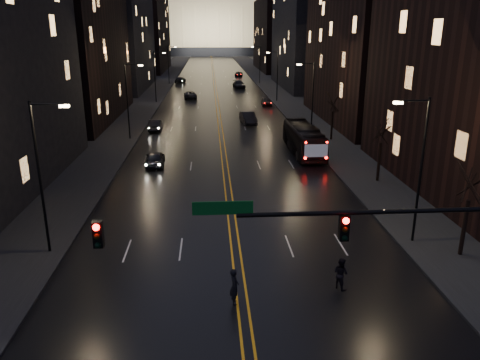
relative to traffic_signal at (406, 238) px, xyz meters
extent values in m
plane|color=black|center=(-5.91, 0.00, -5.10)|extent=(900.00, 900.00, 0.00)
cube|color=black|center=(-5.91, 130.00, -5.09)|extent=(20.00, 320.00, 0.02)
cube|color=black|center=(-19.91, 130.00, -5.02)|extent=(8.00, 320.00, 0.16)
cube|color=black|center=(8.09, 130.00, -5.02)|extent=(8.00, 320.00, 0.16)
cube|color=orange|center=(-5.91, 130.00, -5.08)|extent=(0.62, 320.00, 0.01)
cube|color=black|center=(-26.91, 54.00, 8.90)|extent=(12.00, 30.00, 28.00)
cube|color=black|center=(-26.91, 92.00, 4.90)|extent=(12.00, 34.00, 20.00)
cube|color=black|center=(-26.91, 140.00, 6.90)|extent=(12.00, 40.00, 24.00)
cube|color=black|center=(15.09, 92.00, 7.90)|extent=(12.00, 34.00, 26.00)
cube|color=black|center=(15.09, 140.00, 5.90)|extent=(12.00, 40.00, 22.00)
cube|color=black|center=(-5.91, 250.00, -3.10)|extent=(90.00, 50.00, 4.00)
cube|color=#E6C985|center=(-5.91, 250.00, 10.90)|extent=(80.00, 36.00, 24.00)
cylinder|color=black|center=(-0.41, 0.00, 1.10)|extent=(12.00, 0.18, 0.18)
cube|color=black|center=(-11.41, 0.00, 0.50)|extent=(0.35, 0.30, 1.00)
cube|color=black|center=(-2.41, 0.00, 0.50)|extent=(0.35, 0.30, 1.00)
sphere|color=#FF0705|center=(-11.41, -0.18, 0.85)|extent=(0.24, 0.24, 0.24)
sphere|color=#FF0705|center=(-2.41, -0.18, 0.85)|extent=(0.24, 0.24, 0.24)
cube|color=#053F14|center=(-6.91, 0.00, 1.40)|extent=(2.20, 0.06, 0.50)
cylinder|color=black|center=(5.09, 10.00, -0.60)|extent=(0.16, 0.16, 9.00)
cylinder|color=black|center=(4.19, 10.00, 3.70)|extent=(1.80, 0.10, 0.10)
cube|color=#E8C38B|center=(3.29, 10.00, 3.60)|extent=(0.50, 0.25, 0.15)
cylinder|color=black|center=(-16.91, 10.00, -0.60)|extent=(0.16, 0.16, 9.00)
cylinder|color=black|center=(-16.01, 10.00, 3.70)|extent=(1.80, 0.10, 0.10)
cube|color=#E8C38B|center=(-15.11, 10.00, 3.60)|extent=(0.50, 0.25, 0.15)
cylinder|color=black|center=(5.09, 40.00, -0.60)|extent=(0.16, 0.16, 9.00)
cylinder|color=black|center=(4.19, 40.00, 3.70)|extent=(1.80, 0.10, 0.10)
cube|color=#E8C38B|center=(3.29, 40.00, 3.60)|extent=(0.50, 0.25, 0.15)
cylinder|color=black|center=(-16.91, 40.00, -0.60)|extent=(0.16, 0.16, 9.00)
cylinder|color=black|center=(-16.01, 40.00, 3.70)|extent=(1.80, 0.10, 0.10)
cube|color=#E8C38B|center=(-15.11, 40.00, 3.60)|extent=(0.50, 0.25, 0.15)
cylinder|color=black|center=(5.09, 70.00, -0.60)|extent=(0.16, 0.16, 9.00)
cylinder|color=black|center=(4.19, 70.00, 3.70)|extent=(1.80, 0.10, 0.10)
cube|color=#E8C38B|center=(3.29, 70.00, 3.60)|extent=(0.50, 0.25, 0.15)
cylinder|color=black|center=(-16.91, 70.00, -0.60)|extent=(0.16, 0.16, 9.00)
cylinder|color=black|center=(-16.01, 70.00, 3.70)|extent=(1.80, 0.10, 0.10)
cube|color=#E8C38B|center=(-15.11, 70.00, 3.60)|extent=(0.50, 0.25, 0.15)
cylinder|color=black|center=(5.09, 100.00, -0.60)|extent=(0.16, 0.16, 9.00)
cylinder|color=black|center=(4.19, 100.00, 3.70)|extent=(1.80, 0.10, 0.10)
cube|color=#E8C38B|center=(3.29, 100.00, 3.60)|extent=(0.50, 0.25, 0.15)
cylinder|color=black|center=(-16.91, 100.00, -0.60)|extent=(0.16, 0.16, 9.00)
cylinder|color=black|center=(-16.01, 100.00, 3.70)|extent=(1.80, 0.10, 0.10)
cube|color=#E8C38B|center=(-15.11, 100.00, 3.60)|extent=(0.50, 0.25, 0.15)
cylinder|color=black|center=(7.09, 8.00, -3.35)|extent=(0.24, 0.24, 3.50)
cylinder|color=black|center=(7.09, 22.00, -3.35)|extent=(0.24, 0.24, 3.50)
cylinder|color=black|center=(7.09, 38.00, -3.35)|extent=(0.24, 0.24, 3.50)
imported|color=black|center=(2.59, 32.26, -3.57)|extent=(2.74, 11.01, 3.06)
imported|color=black|center=(-12.67, 28.44, -4.36)|extent=(1.96, 4.43, 1.48)
imported|color=black|center=(-14.41, 45.33, -4.37)|extent=(1.61, 4.45, 1.46)
imported|color=black|center=(-10.92, 75.05, -4.40)|extent=(2.69, 5.22, 1.41)
imported|color=black|center=(-14.41, 102.89, -4.36)|extent=(2.77, 5.36, 1.49)
imported|color=black|center=(-1.93, 48.84, -4.26)|extent=(2.27, 5.25, 1.68)
imported|color=black|center=(2.59, 65.28, -4.39)|extent=(1.78, 4.22, 1.42)
imported|color=black|center=(-0.55, 90.94, -4.30)|extent=(2.85, 5.78, 1.61)
imported|color=black|center=(1.15, 118.90, -4.46)|extent=(2.58, 4.82, 1.29)
imported|color=black|center=(-6.29, 3.96, -4.18)|extent=(0.47, 0.69, 1.85)
imported|color=black|center=(-0.84, 5.00, -4.25)|extent=(0.84, 0.94, 1.70)
camera|label=1|loc=(-7.31, -15.69, 7.51)|focal=35.00mm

